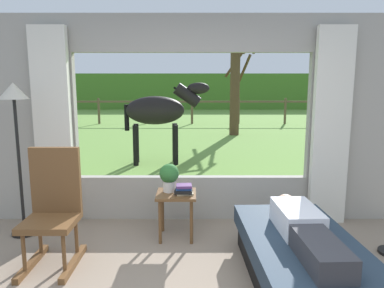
{
  "coord_description": "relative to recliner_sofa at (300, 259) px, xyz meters",
  "views": [
    {
      "loc": [
        -0.0,
        -2.23,
        1.73
      ],
      "look_at": [
        0.0,
        1.8,
        1.05
      ],
      "focal_mm": 33.75,
      "sensor_mm": 36.0,
      "label": 1
    }
  ],
  "objects": [
    {
      "name": "curtain_panel_right",
      "position": [
        0.75,
        1.42,
        0.98
      ],
      "size": [
        0.44,
        0.1,
        2.4
      ],
      "primitive_type": "cube",
      "color": "silver",
      "rests_on": "ground_plane"
    },
    {
      "name": "outdoor_pasture_lawn",
      "position": [
        -0.94,
        12.46,
        -0.21
      ],
      "size": [
        36.0,
        21.68,
        0.02
      ],
      "primitive_type": "cube",
      "color": "olive",
      "rests_on": "ground_plane"
    },
    {
      "name": "curtain_panel_left",
      "position": [
        -2.63,
        1.42,
        0.98
      ],
      "size": [
        0.44,
        0.1,
        2.4
      ],
      "primitive_type": "cube",
      "color": "silver",
      "rests_on": "ground_plane"
    },
    {
      "name": "distant_hill_ridge",
      "position": [
        -0.94,
        22.3,
        0.98
      ],
      "size": [
        36.0,
        2.0,
        2.4
      ],
      "primitive_type": "cube",
      "color": "#487929",
      "rests_on": "ground_plane"
    },
    {
      "name": "book_stack",
      "position": [
        -1.03,
        0.88,
        0.36
      ],
      "size": [
        0.21,
        0.16,
        0.11
      ],
      "color": "beige",
      "rests_on": "side_table"
    },
    {
      "name": "back_wall_with_window",
      "position": [
        -0.94,
        1.56,
        1.03
      ],
      "size": [
        5.2,
        0.12,
        2.55
      ],
      "color": "#9E998E",
      "rests_on": "ground_plane"
    },
    {
      "name": "pasture_tree",
      "position": [
        0.5,
        9.15,
        1.46
      ],
      "size": [
        1.26,
        1.38,
        3.68
      ],
      "color": "#4C3823",
      "rests_on": "outdoor_pasture_lawn"
    },
    {
      "name": "side_table",
      "position": [
        -1.12,
        0.94,
        0.21
      ],
      "size": [
        0.44,
        0.44,
        0.52
      ],
      "color": "brown",
      "rests_on": "ground_plane"
    },
    {
      "name": "pasture_fence_line",
      "position": [
        -0.94,
        12.54,
        0.53
      ],
      "size": [
        16.1,
        0.1,
        1.1
      ],
      "color": "brown",
      "rests_on": "outdoor_pasture_lawn"
    },
    {
      "name": "rocking_chair",
      "position": [
        -2.28,
        0.38,
        0.33
      ],
      "size": [
        0.48,
        0.68,
        1.12
      ],
      "rotation": [
        0.0,
        0.0,
        0.01
      ],
      "color": "brown",
      "rests_on": "ground_plane"
    },
    {
      "name": "recliner_sofa",
      "position": [
        0.0,
        0.0,
        0.0
      ],
      "size": [
        0.96,
        1.73,
        0.42
      ],
      "rotation": [
        0.0,
        0.0,
        0.04
      ],
      "color": "black",
      "rests_on": "ground_plane"
    },
    {
      "name": "horse",
      "position": [
        -1.64,
        4.72,
        0.94
      ],
      "size": [
        1.82,
        0.68,
        1.73
      ],
      "rotation": [
        0.0,
        0.0,
        -1.47
      ],
      "color": "black",
      "rests_on": "outdoor_pasture_lawn"
    },
    {
      "name": "potted_plant",
      "position": [
        -1.2,
        1.0,
        0.48
      ],
      "size": [
        0.22,
        0.22,
        0.32
      ],
      "color": "silver",
      "rests_on": "side_table"
    },
    {
      "name": "floor_lamp_left",
      "position": [
        -2.89,
        1.04,
        1.19
      ],
      "size": [
        0.32,
        0.32,
        1.74
      ],
      "color": "black",
      "rests_on": "ground_plane"
    },
    {
      "name": "reclining_person",
      "position": [
        0.0,
        -0.05,
        0.3
      ],
      "size": [
        0.36,
        1.43,
        0.22
      ],
      "rotation": [
        0.0,
        0.0,
        0.04
      ],
      "color": "silver",
      "rests_on": "recliner_sofa"
    }
  ]
}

